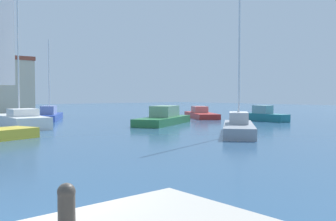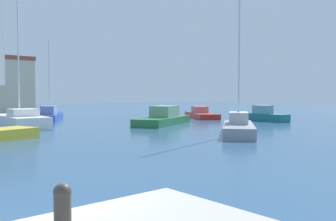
# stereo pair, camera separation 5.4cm
# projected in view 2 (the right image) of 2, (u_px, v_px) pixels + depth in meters

# --- Properties ---
(water) EXTENTS (160.00, 160.00, 0.00)m
(water) POSITION_uv_depth(u_px,v_px,m) (117.00, 128.00, 30.64)
(water) COLOR #2D5175
(water) RESTS_ON ground
(mooring_bollard) EXTENTS (0.21, 0.21, 0.52)m
(mooring_bollard) POSITION_uv_depth(u_px,v_px,m) (62.00, 203.00, 4.32)
(mooring_bollard) COLOR #38332D
(mooring_bollard) RESTS_ON pier_quay
(sailboat_blue_mid_harbor) EXTENTS (5.83, 7.92, 8.63)m
(sailboat_blue_mid_harbor) POSITION_uv_depth(u_px,v_px,m) (49.00, 115.00, 40.06)
(sailboat_blue_mid_harbor) COLOR #233D93
(sailboat_blue_mid_harbor) RESTS_ON water
(motorboat_teal_far_left) EXTENTS (2.08, 4.97, 1.61)m
(motorboat_teal_far_left) POSITION_uv_depth(u_px,v_px,m) (266.00, 115.00, 38.27)
(motorboat_teal_far_left) COLOR #1E707A
(motorboat_teal_far_left) RESTS_ON water
(motorboat_green_far_right) EXTENTS (8.46, 6.12, 1.69)m
(motorboat_green_far_right) POSITION_uv_depth(u_px,v_px,m) (164.00, 118.00, 34.08)
(motorboat_green_far_right) COLOR #28703D
(motorboat_green_far_right) RESTS_ON water
(sailboat_grey_center_channel) EXTENTS (7.28, 6.48, 11.24)m
(sailboat_grey_center_channel) POSITION_uv_depth(u_px,v_px,m) (238.00, 126.00, 25.39)
(sailboat_grey_center_channel) COLOR gray
(sailboat_grey_center_channel) RESTS_ON water
(motorboat_red_behind_lamppost) EXTENTS (6.35, 8.18, 1.33)m
(motorboat_red_behind_lamppost) POSITION_uv_depth(u_px,v_px,m) (201.00, 114.00, 44.09)
(motorboat_red_behind_lamppost) COLOR #B22823
(motorboat_red_behind_lamppost) RESTS_ON water
(sailboat_white_near_pier) EXTENTS (3.29, 8.81, 14.55)m
(sailboat_white_near_pier) POSITION_uv_depth(u_px,v_px,m) (20.00, 120.00, 31.08)
(sailboat_white_near_pier) COLOR white
(sailboat_white_near_pier) RESTS_ON water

